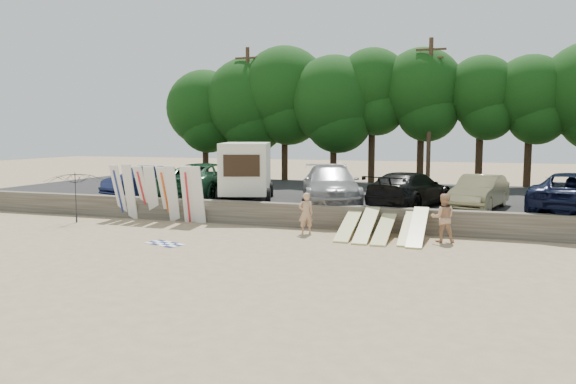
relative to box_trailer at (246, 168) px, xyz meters
The scene contains 32 objects.
ground 8.63m from the box_trailer, 45.01° to the right, with size 120.00×120.00×0.00m, color tan.
seawall 6.79m from the box_trailer, 26.12° to the right, with size 44.00×0.50×1.00m, color #6B6356.
parking_lot 7.72m from the box_trailer, 38.12° to the left, with size 44.00×14.50×0.70m, color #282828.
treeline 13.32m from the box_trailer, 66.70° to the left, with size 33.78×6.53×9.26m.
utility_poles 13.21m from the box_trailer, 52.07° to the left, with size 25.80×0.26×9.00m.
box_trailer is the anchor object (origin of this frame).
car_0 5.97m from the box_trailer, behind, with size 1.62×4.64×1.53m, color #121A41.
car_1 2.60m from the box_trailer, 165.83° to the left, with size 2.90×6.30×1.75m, color #133521.
car_2 4.38m from the box_trailer, ahead, with size 2.48×6.10×1.77m, color gray.
car_3 7.98m from the box_trailer, ahead, with size 2.20×5.41×1.57m, color black.
car_4 10.93m from the box_trailer, ahead, with size 1.57×4.49×1.48m, color #847D54.
car_5 14.54m from the box_trailer, ahead, with size 2.80×6.07×1.69m, color black.
surfboard_upright_0 6.10m from the box_trailer, 146.47° to the right, with size 0.50×0.06×2.60m, color white.
surfboard_upright_1 5.63m from the box_trailer, 143.07° to the right, with size 0.50×0.06×2.60m, color white.
surfboard_upright_2 5.07m from the box_trailer, 139.32° to the right, with size 0.50×0.06×2.60m, color white.
surfboard_upright_3 4.75m from the box_trailer, 134.61° to the right, with size 0.50×0.06×2.60m, color white.
surfboard_upright_4 4.30m from the box_trailer, 127.15° to the right, with size 0.50×0.06×2.60m, color white.
surfboard_upright_5 4.15m from the box_trailer, 122.39° to the right, with size 0.50×0.06×2.60m, color white.
surfboard_upright_6 3.66m from the box_trailer, 112.18° to the right, with size 0.50×0.06×2.60m, color white.
surfboard_upright_7 3.84m from the box_trailer, 111.23° to the right, with size 0.50×0.06×2.60m, color white.
surfboard_upright_8 3.72m from the box_trailer, 103.33° to the right, with size 0.50×0.06×2.60m, color white.
surfboard_low_0 7.71m from the box_trailer, 35.07° to the right, with size 0.56×3.00×0.07m, color #EAE293.
surfboard_low_1 8.37m from the box_trailer, 33.13° to the right, with size 0.56×3.00×0.07m, color #EAE293.
surfboard_low_2 8.97m from the box_trailer, 30.91° to the right, with size 0.56×3.00×0.07m, color #EAE293.
surfboard_low_3 9.66m from the box_trailer, 27.25° to the right, with size 0.56×3.00×0.07m, color #EAE293.
surfboard_low_4 10.04m from the box_trailer, 27.51° to the right, with size 0.56×3.00×0.07m, color #EAE293.
beachgoer_a 6.31m from the box_trailer, 44.46° to the right, with size 0.60×0.39×1.64m, color tan.
beachgoer_b 10.65m from the box_trailer, 24.02° to the right, with size 0.87×0.68×1.79m, color tan.
cooler 7.92m from the box_trailer, 29.88° to the right, with size 0.38×0.30×0.32m, color green.
gear_bag 7.11m from the box_trailer, 30.94° to the right, with size 0.30×0.25×0.22m, color #C87117.
beach_towel 8.22m from the box_trailer, 89.01° to the right, with size 1.50×1.50×0.00m, color white.
beach_umbrella 7.97m from the box_trailer, 140.45° to the right, with size 2.52×2.56×2.31m, color black.
Camera 1 is at (4.90, -19.50, 4.01)m, focal length 35.00 mm.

